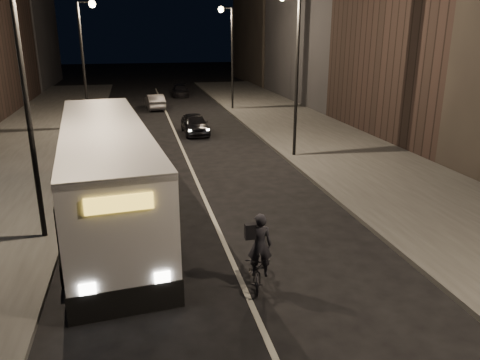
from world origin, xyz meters
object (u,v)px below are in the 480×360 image
streetlight_left_near (32,70)px  car_mid (155,102)px  city_bus (106,169)px  streetlight_left_far (86,48)px  car_near (195,124)px  cyclist_on_bicycle (258,261)px  streetlight_right_far (229,44)px  streetlight_right_mid (293,54)px  car_far (180,91)px

streetlight_left_near → car_mid: 26.70m
city_bus → car_mid: size_ratio=3.31×
streetlight_left_far → city_bus: size_ratio=0.63×
car_near → car_mid: car_near is taller
cyclist_on_bicycle → car_near: size_ratio=0.54×
streetlight_left_far → cyclist_on_bicycle: size_ratio=3.89×
streetlight_right_far → streetlight_right_mid: bearing=-90.0°
streetlight_right_mid → cyclist_on_bicycle: size_ratio=3.89×
car_near → car_far: size_ratio=0.99×
streetlight_left_near → car_far: (7.52, 33.80, -4.80)m
streetlight_right_far → car_near: bearing=-114.8°
streetlight_right_mid → car_mid: 19.49m
car_mid → car_far: size_ratio=1.01×
streetlight_right_far → cyclist_on_bicycle: (-4.93, -28.19, -4.67)m
car_mid → car_near: bearing=96.2°
streetlight_right_mid → city_bus: 11.64m
streetlight_left_near → cyclist_on_bicycle: 8.50m
car_near → city_bus: bearing=-110.4°
streetlight_right_far → streetlight_left_far: size_ratio=1.00×
car_mid → car_far: car_mid is taller
streetlight_left_near → streetlight_right_mid: bearing=36.9°
streetlight_left_far → city_bus: bearing=-84.0°
streetlight_left_far → car_far: bearing=64.5°
streetlight_right_mid → car_mid: (-6.13, 17.89, -4.72)m
streetlight_right_far → streetlight_left_near: bearing=-114.0°
car_mid → car_far: 8.46m
streetlight_left_near → cyclist_on_bicycle: bearing=-36.2°
streetlight_right_far → cyclist_on_bicycle: size_ratio=3.89×
streetlight_left_far → car_far: size_ratio=2.09×
streetlight_right_mid → car_near: 9.48m
city_bus → streetlight_right_far: bearing=62.7°
car_far → cyclist_on_bicycle: bearing=-90.0°
streetlight_right_far → streetlight_left_near: 26.26m
streetlight_left_near → streetlight_left_far: 18.00m
streetlight_right_mid → car_near: (-4.09, 7.14, -4.70)m
streetlight_right_mid → streetlight_left_far: bearing=136.8°
streetlight_right_mid → city_bus: size_ratio=0.63×
streetlight_right_mid → streetlight_left_far: 14.62m
city_bus → car_far: 32.94m
city_bus → streetlight_left_near: bearing=-146.8°
streetlight_right_mid → streetlight_right_far: size_ratio=1.00×
car_mid → streetlight_right_mid: bearing=104.4°
streetlight_right_far → car_far: (-3.15, 9.80, -4.80)m
streetlight_right_mid → streetlight_left_near: 13.33m
streetlight_right_far → car_mid: 7.96m
car_near → car_far: bearing=86.2°
cyclist_on_bicycle → car_mid: cyclist_on_bicycle is taller
streetlight_right_mid → car_near: streetlight_right_mid is taller
cyclist_on_bicycle → car_far: (1.79, 37.99, -0.13)m
streetlight_left_near → car_near: bearing=66.5°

